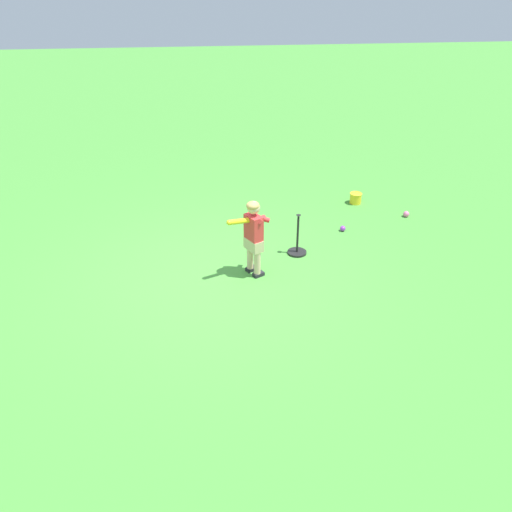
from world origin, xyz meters
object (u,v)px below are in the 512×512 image
Objects in this scene: batting_tee at (297,247)px; toy_bucket at (356,198)px; play_ball_far_left at (343,228)px; child_batter at (253,232)px; play_ball_midfield at (406,214)px.

batting_tee reaches higher than toy_bucket.
child_batter is at bearing 36.26° from play_ball_far_left.
child_batter is 5.00× the size of toy_bucket.
play_ball_midfield is 0.46× the size of toy_bucket.
child_batter reaches higher than play_ball_far_left.
play_ball_midfield is at bearing -150.69° from child_batter.
child_batter reaches higher than batting_tee.
toy_bucket is (-1.32, -1.65, -0.01)m from batting_tee.
toy_bucket is at bearing -41.95° from play_ball_midfield.
child_batter is at bearing 35.63° from batting_tee.
play_ball_midfield is at bearing -153.05° from batting_tee.
batting_tee is (0.84, 0.63, 0.06)m from play_ball_far_left.
batting_tee is at bearing 51.30° from toy_bucket.
play_ball_midfield is (-2.71, -1.52, -0.60)m from child_batter.
child_batter is 1.01m from batting_tee.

